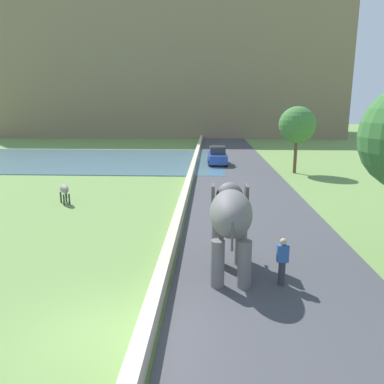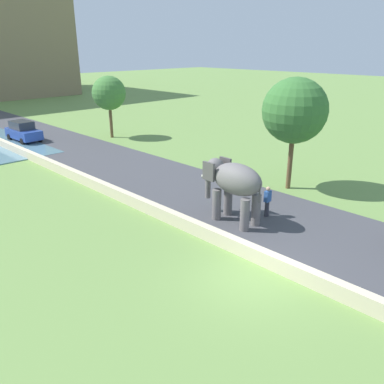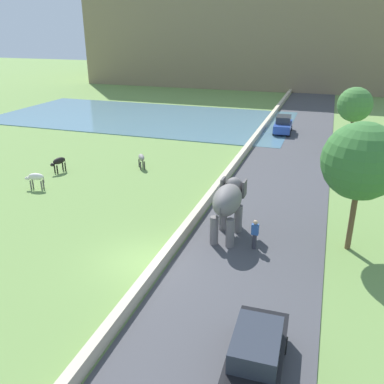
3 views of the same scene
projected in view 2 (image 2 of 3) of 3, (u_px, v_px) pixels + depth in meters
ground_plane at (250, 279)px, 14.47m from camera, size 220.00×220.00×0.00m
road_surface at (87, 154)px, 31.08m from camera, size 7.00×120.00×0.06m
barrier_wall at (53, 165)px, 27.14m from camera, size 0.40×110.00×0.62m
elephant at (233, 182)px, 18.52m from camera, size 1.44×3.47×2.99m
person_beside_elephant at (267, 201)px, 19.40m from camera, size 0.36×0.22×1.63m
car_blue at (23, 131)px, 35.13m from camera, size 1.92×4.06×1.80m
tree_near at (295, 111)px, 22.12m from camera, size 3.72×3.72×6.52m
tree_mid at (109, 93)px, 35.52m from camera, size 3.06×3.06×5.62m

